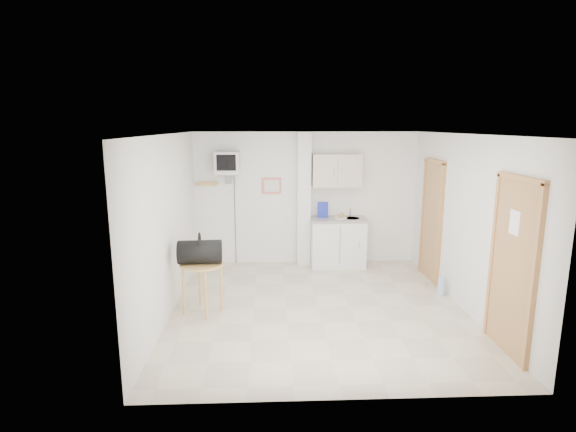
{
  "coord_description": "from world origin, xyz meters",
  "views": [
    {
      "loc": [
        -0.7,
        -6.14,
        2.63
      ],
      "look_at": [
        -0.41,
        0.6,
        1.25
      ],
      "focal_mm": 28.0,
      "sensor_mm": 36.0,
      "label": 1
    }
  ],
  "objects_px": {
    "duffel_bag": "(200,252)",
    "round_table": "(202,270)",
    "crt_television": "(227,164)",
    "water_bottle": "(441,286)"
  },
  "relations": [
    {
      "from": "duffel_bag",
      "to": "water_bottle",
      "type": "distance_m",
      "value": 3.76
    },
    {
      "from": "duffel_bag",
      "to": "crt_television",
      "type": "bearing_deg",
      "value": 80.96
    },
    {
      "from": "crt_television",
      "to": "duffel_bag",
      "type": "height_order",
      "value": "crt_television"
    },
    {
      "from": "round_table",
      "to": "water_bottle",
      "type": "height_order",
      "value": "round_table"
    },
    {
      "from": "crt_television",
      "to": "water_bottle",
      "type": "relative_size",
      "value": 6.65
    },
    {
      "from": "round_table",
      "to": "crt_television",
      "type": "bearing_deg",
      "value": 84.58
    },
    {
      "from": "crt_television",
      "to": "water_bottle",
      "type": "height_order",
      "value": "crt_television"
    },
    {
      "from": "duffel_bag",
      "to": "round_table",
      "type": "bearing_deg",
      "value": 16.49
    },
    {
      "from": "crt_television",
      "to": "duffel_bag",
      "type": "xyz_separation_m",
      "value": [
        -0.22,
        -2.11,
        -1.04
      ]
    },
    {
      "from": "crt_television",
      "to": "water_bottle",
      "type": "xyz_separation_m",
      "value": [
        3.43,
        -1.62,
        -1.79
      ]
    }
  ]
}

